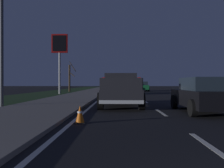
# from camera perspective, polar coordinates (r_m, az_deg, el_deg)

# --- Properties ---
(ground) EXTENTS (144.00, 144.00, 0.00)m
(ground) POSITION_cam_1_polar(r_m,az_deg,el_deg) (28.31, 5.43, -2.40)
(ground) COLOR black
(sidewalk_shoulder) EXTENTS (108.00, 4.00, 0.12)m
(sidewalk_shoulder) POSITION_cam_1_polar(r_m,az_deg,el_deg) (28.51, -6.09, -2.26)
(sidewalk_shoulder) COLOR slate
(sidewalk_shoulder) RESTS_ON ground
(grass_verge) EXTENTS (108.00, 6.00, 0.01)m
(grass_verge) POSITION_cam_1_polar(r_m,az_deg,el_deg) (29.60, -15.74, -2.28)
(grass_verge) COLOR #1E3819
(grass_verge) RESTS_ON ground
(lane_markings) EXTENTS (108.00, 3.54, 0.01)m
(lane_markings) POSITION_cam_1_polar(r_m,az_deg,el_deg) (30.28, 0.43, -2.22)
(lane_markings) COLOR silver
(lane_markings) RESTS_ON ground
(pickup_truck) EXTENTS (5.42, 2.28, 1.87)m
(pickup_truck) POSITION_cam_1_polar(r_m,az_deg,el_deg) (13.32, 2.15, -1.43)
(pickup_truck) COLOR #232328
(pickup_truck) RESTS_ON ground
(sedan_white) EXTENTS (4.43, 2.07, 1.54)m
(sedan_white) POSITION_cam_1_polar(r_m,az_deg,el_deg) (27.45, 1.61, -0.84)
(sedan_white) COLOR silver
(sedan_white) RESTS_ON ground
(sedan_green) EXTENTS (4.41, 2.04, 1.54)m
(sedan_green) POSITION_cam_1_polar(r_m,az_deg,el_deg) (37.40, 7.37, -0.56)
(sedan_green) COLOR #14592D
(sedan_green) RESTS_ON ground
(sedan_red) EXTENTS (4.42, 2.05, 1.54)m
(sedan_red) POSITION_cam_1_polar(r_m,az_deg,el_deg) (35.94, 1.79, -0.59)
(sedan_red) COLOR maroon
(sedan_red) RESTS_ON ground
(sedan_black) EXTENTS (4.41, 2.03, 1.54)m
(sedan_black) POSITION_cam_1_polar(r_m,az_deg,el_deg) (11.06, 21.48, -2.44)
(sedan_black) COLOR black
(sedan_black) RESTS_ON ground
(gas_price_sign) EXTENTS (0.27, 1.90, 7.08)m
(gas_price_sign) POSITION_cam_1_polar(r_m,az_deg,el_deg) (28.32, -12.79, 8.42)
(gas_price_sign) COLOR #99999E
(gas_price_sign) RESTS_ON ground
(street_light_near) EXTENTS (0.36, 1.97, 7.22)m
(street_light_near) POSITION_cam_1_polar(r_m,az_deg,el_deg) (14.04, -24.36, 13.00)
(street_light_near) COLOR #4C4C51
(street_light_near) RESTS_ON ground
(bare_tree_far) EXTENTS (0.96, 1.12, 4.56)m
(bare_tree_far) POSITION_cam_1_polar(r_m,az_deg,el_deg) (35.46, -10.38, 1.64)
(bare_tree_far) COLOR #423323
(bare_tree_far) RESTS_ON ground
(traffic_cone_near) EXTENTS (0.36, 0.36, 0.58)m
(traffic_cone_near) POSITION_cam_1_polar(r_m,az_deg,el_deg) (7.60, -7.90, -7.43)
(traffic_cone_near) COLOR black
(traffic_cone_near) RESTS_ON ground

